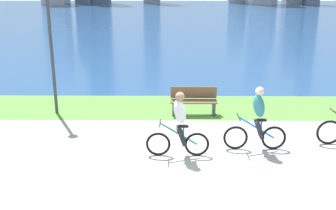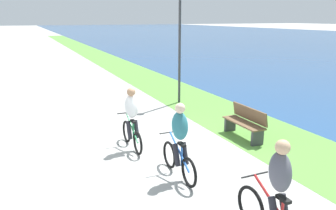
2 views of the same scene
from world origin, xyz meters
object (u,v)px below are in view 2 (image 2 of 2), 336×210
object	(u,v)px
cyclist_trailing	(179,141)
cyclist_distant_rear	(277,195)
cyclist_lead	(132,119)
bench_near_path	(245,123)
lamppost_tall	(180,33)

from	to	relation	value
cyclist_trailing	cyclist_distant_rear	world-z (taller)	cyclist_distant_rear
cyclist_lead	bench_near_path	size ratio (longest dim) A/B	1.10
cyclist_lead	cyclist_distant_rear	world-z (taller)	cyclist_distant_rear
lamppost_tall	cyclist_lead	bearing A→B (deg)	-39.71
cyclist_lead	bench_near_path	bearing A→B (deg)	80.76
cyclist_lead	lamppost_tall	distance (m)	5.51
cyclist_distant_rear	bench_near_path	distance (m)	4.76
bench_near_path	lamppost_tall	size ratio (longest dim) A/B	0.35
cyclist_lead	cyclist_trailing	distance (m)	2.04
cyclist_trailing	cyclist_distant_rear	size ratio (longest dim) A/B	0.95
cyclist_lead	cyclist_distant_rear	xyz separation A→B (m)	(4.58, 0.77, 0.01)
cyclist_distant_rear	bench_near_path	bearing A→B (deg)	148.73
cyclist_trailing	cyclist_distant_rear	bearing A→B (deg)	7.72
cyclist_lead	cyclist_trailing	size ratio (longest dim) A/B	0.99
cyclist_distant_rear	lamppost_tall	bearing A→B (deg)	163.52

